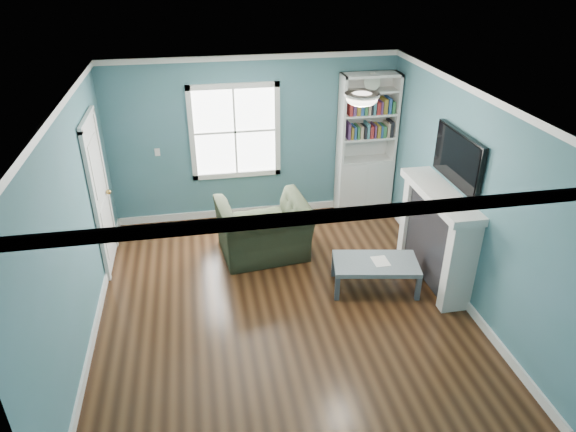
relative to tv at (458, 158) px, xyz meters
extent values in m
plane|color=black|center=(-2.20, -0.20, -1.72)|extent=(5.00, 5.00, 0.00)
plane|color=#3B6F74|center=(-2.20, 2.30, -0.43)|extent=(4.50, 0.00, 4.50)
plane|color=#3B6F74|center=(-2.20, -2.70, -0.43)|extent=(4.50, 0.00, 4.50)
plane|color=#3B6F74|center=(-4.45, -0.20, -0.43)|extent=(0.00, 5.00, 5.00)
plane|color=#3B6F74|center=(0.05, -0.20, -0.43)|extent=(0.00, 5.00, 5.00)
plane|color=white|center=(-2.20, -0.20, 0.88)|extent=(5.00, 5.00, 0.00)
cube|color=white|center=(-2.20, 2.28, -1.66)|extent=(4.50, 0.03, 0.12)
cube|color=white|center=(-4.44, -0.20, -1.66)|extent=(0.03, 5.00, 0.12)
cube|color=white|center=(0.03, -0.20, -1.66)|extent=(0.03, 5.00, 0.12)
cube|color=white|center=(-2.20, 2.28, 0.84)|extent=(4.50, 0.04, 0.08)
cube|color=white|center=(-2.20, -2.68, 0.84)|extent=(4.50, 0.04, 0.08)
cube|color=white|center=(-4.43, -0.20, 0.84)|extent=(0.04, 5.00, 0.08)
cube|color=white|center=(0.03, -0.20, 0.84)|extent=(0.04, 5.00, 0.08)
cube|color=white|center=(-2.50, 2.29, -0.27)|extent=(1.24, 0.01, 1.34)
cube|color=white|center=(-3.16, 2.28, -0.27)|extent=(0.08, 0.06, 1.50)
cube|color=white|center=(-1.84, 2.28, -0.27)|extent=(0.08, 0.06, 1.50)
cube|color=white|center=(-2.50, 2.28, -0.98)|extent=(1.40, 0.06, 0.08)
cube|color=white|center=(-2.50, 2.28, 0.44)|extent=(1.40, 0.06, 0.08)
cube|color=white|center=(-2.50, 2.28, -0.27)|extent=(1.24, 0.03, 0.03)
cube|color=white|center=(-2.50, 2.28, -0.27)|extent=(0.03, 0.03, 1.34)
cube|color=silver|center=(-0.43, 2.10, -1.27)|extent=(0.90, 0.35, 0.90)
cube|color=silver|center=(-0.86, 2.10, -0.12)|extent=(0.04, 0.35, 1.40)
cube|color=silver|center=(0.00, 2.10, -0.12)|extent=(0.04, 0.35, 1.40)
cube|color=silver|center=(-0.43, 2.26, -0.12)|extent=(0.90, 0.02, 1.40)
cube|color=silver|center=(-0.43, 2.10, 0.55)|extent=(0.90, 0.35, 0.04)
cube|color=silver|center=(-0.43, 2.10, -0.80)|extent=(0.84, 0.33, 0.03)
cube|color=silver|center=(-0.43, 2.10, -0.42)|extent=(0.84, 0.33, 0.03)
cube|color=silver|center=(-0.43, 2.10, -0.04)|extent=(0.84, 0.33, 0.03)
cube|color=silver|center=(-0.43, 2.10, 0.32)|extent=(0.84, 0.33, 0.03)
cube|color=#593366|center=(-0.43, 2.08, -0.30)|extent=(0.70, 0.25, 0.22)
cube|color=olive|center=(-0.43, 2.08, 0.08)|extent=(0.70, 0.25, 0.22)
cylinder|color=beige|center=(-0.43, 2.05, 0.46)|extent=(0.26, 0.06, 0.26)
cube|color=black|center=(-0.11, 0.00, -1.12)|extent=(0.30, 1.20, 1.10)
cube|color=black|center=(-0.13, 0.00, -1.32)|extent=(0.22, 0.65, 0.70)
cube|color=silver|center=(-0.13, -0.67, -1.12)|extent=(0.36, 0.16, 1.20)
cube|color=silver|center=(-0.13, 0.67, -1.12)|extent=(0.36, 0.16, 1.20)
cube|color=silver|center=(-0.15, 0.00, -0.47)|extent=(0.44, 1.58, 0.10)
cube|color=black|center=(0.00, 0.00, 0.00)|extent=(0.06, 1.10, 0.65)
cube|color=silver|center=(-4.43, 1.20, -0.70)|extent=(0.04, 0.80, 2.05)
cube|color=white|center=(-4.42, 0.75, -0.70)|extent=(0.05, 0.08, 2.13)
cube|color=white|center=(-4.42, 1.65, -0.70)|extent=(0.05, 0.08, 2.13)
cube|color=white|center=(-4.42, 1.20, 0.36)|extent=(0.05, 0.98, 0.08)
sphere|color=#BF8C3F|center=(-4.37, 1.50, -0.77)|extent=(0.07, 0.07, 0.07)
ellipsoid|color=white|center=(-1.30, -0.10, 0.82)|extent=(0.34, 0.34, 0.15)
cylinder|color=white|center=(-1.30, -0.10, 0.86)|extent=(0.38, 0.38, 0.03)
cube|color=white|center=(-3.70, 2.28, -0.52)|extent=(0.08, 0.01, 0.12)
imported|color=black|center=(-2.25, 1.00, -1.18)|extent=(1.33, 0.94, 1.09)
cube|color=#454B53|center=(-1.50, -0.24, -1.56)|extent=(0.07, 0.07, 0.33)
cube|color=#454B53|center=(-0.50, -0.43, -1.56)|extent=(0.07, 0.07, 0.33)
cube|color=#454B53|center=(-1.40, 0.28, -1.56)|extent=(0.07, 0.07, 0.33)
cube|color=#454B53|center=(-0.40, 0.10, -1.56)|extent=(0.07, 0.07, 0.33)
cube|color=slate|center=(-0.95, -0.07, -1.36)|extent=(1.17, 0.78, 0.06)
cube|color=white|center=(-0.89, -0.07, -1.33)|extent=(0.20, 0.25, 0.00)
camera|label=1|loc=(-3.07, -5.33, 2.29)|focal=32.00mm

